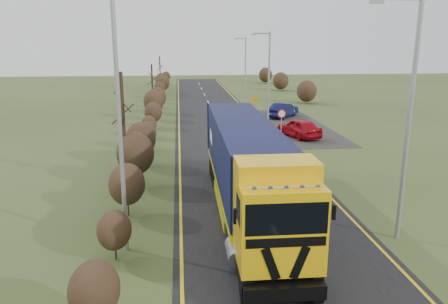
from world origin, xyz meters
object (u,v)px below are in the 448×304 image
speed_sign (281,119)px  lorry (247,165)px  streetlight_near (407,112)px  car_red_hatchback (299,128)px  car_blue_sedan (283,110)px

speed_sign → lorry: bearing=-108.8°
streetlight_near → speed_sign: size_ratio=3.79×
lorry → car_red_hatchback: (6.67, 15.61, -1.59)m
lorry → speed_sign: size_ratio=6.17×
car_red_hatchback → car_blue_sedan: car_red_hatchback is taller
lorry → speed_sign: (5.00, 14.71, -0.66)m
lorry → speed_sign: lorry is taller
car_blue_sedan → streetlight_near: streetlight_near is taller
lorry → car_blue_sedan: lorry is taller
car_red_hatchback → speed_sign: speed_sign is taller
car_blue_sedan → car_red_hatchback: bearing=122.0°
lorry → streetlight_near: size_ratio=1.63×
lorry → streetlight_near: bearing=-27.0°
car_blue_sedan → speed_sign: speed_sign is taller
lorry → streetlight_near: 6.72m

